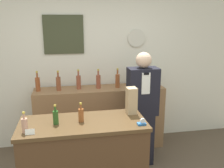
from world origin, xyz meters
name	(u,v)px	position (x,y,z in m)	size (l,w,h in m)	color
back_wall	(92,63)	(0.00, 2.00, 1.36)	(5.20, 0.09, 2.70)	silver
back_shelf	(100,118)	(0.08, 1.72, 0.50)	(2.02, 0.45, 1.00)	#8E6642
display_counter	(84,161)	(-0.28, 0.52, 0.49)	(1.38, 0.61, 0.97)	#4C331E
shopkeeper	(142,110)	(0.60, 1.14, 0.81)	(0.41, 0.26, 1.63)	black
potted_plant	(150,76)	(0.88, 1.70, 1.16)	(0.23, 0.23, 0.30)	#4C3D2D
paper_bag	(131,101)	(0.31, 0.67, 1.13)	(0.12, 0.13, 0.31)	tan
tape_dispenser	(142,123)	(0.33, 0.32, 0.99)	(0.09, 0.06, 0.07)	#2D66A8
price_card_left	(30,132)	(-0.80, 0.30, 1.00)	(0.09, 0.02, 0.06)	white
counter_bottle_0	(25,125)	(-0.85, 0.36, 1.05)	(0.06, 0.06, 0.21)	tan
counter_bottle_1	(56,117)	(-0.56, 0.51, 1.05)	(0.06, 0.06, 0.21)	#28531F
counter_bottle_2	(81,115)	(-0.29, 0.53, 1.05)	(0.06, 0.06, 0.21)	brown
shelf_bottle_0	(38,84)	(-0.85, 1.72, 1.12)	(0.07, 0.07, 0.31)	brown
shelf_bottle_1	(58,83)	(-0.55, 1.70, 1.12)	(0.07, 0.07, 0.31)	brown
shelf_bottle_2	(79,82)	(-0.25, 1.73, 1.12)	(0.07, 0.07, 0.31)	brown
shelf_bottle_3	(98,81)	(0.06, 1.71, 1.12)	(0.07, 0.07, 0.31)	brown
shelf_bottle_4	(118,80)	(0.36, 1.71, 1.12)	(0.07, 0.07, 0.31)	brown
shelf_bottle_5	(136,79)	(0.66, 1.72, 1.12)	(0.07, 0.07, 0.31)	brown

